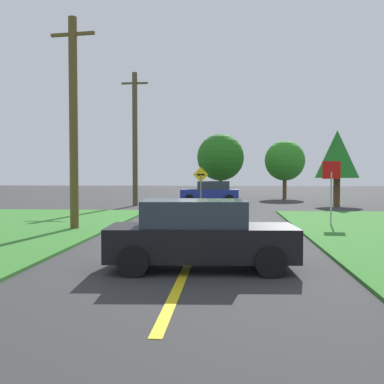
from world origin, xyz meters
name	(u,v)px	position (x,y,z in m)	size (l,w,h in m)	color
ground_plane	(207,223)	(0.00, 0.00, 0.00)	(120.00, 120.00, 0.00)	#313131
lane_stripe_center	(194,252)	(0.00, -8.00, 0.01)	(0.20, 14.00, 0.01)	yellow
stop_sign	(331,181)	(5.26, -1.03, 1.92)	(0.74, 0.07, 2.74)	#9EA0A8
car_approaching_junction	(211,192)	(-0.35, 13.87, 0.81)	(4.24, 2.09, 1.62)	navy
car_behind_on_main_road	(200,235)	(0.32, -10.30, 0.80)	(4.43, 2.14, 1.62)	black
utility_pole_near	(74,122)	(-5.06, -3.10, 4.23)	(1.80, 0.36, 8.27)	brown
utility_pole_mid	(135,138)	(-5.37, 10.60, 4.59)	(1.80, 0.34, 9.00)	#4E452E
direction_sign	(201,184)	(-0.67, 6.71, 1.61)	(0.89, 0.21, 2.59)	slate
oak_tree_left	(285,161)	(5.82, 20.54, 3.29)	(3.48, 3.48, 5.05)	brown
pine_tree_center	(337,155)	(8.27, 11.54, 3.48)	(2.92, 2.92, 5.12)	brown
oak_tree_right	(221,157)	(0.26, 19.44, 3.56)	(4.00, 4.00, 5.57)	brown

